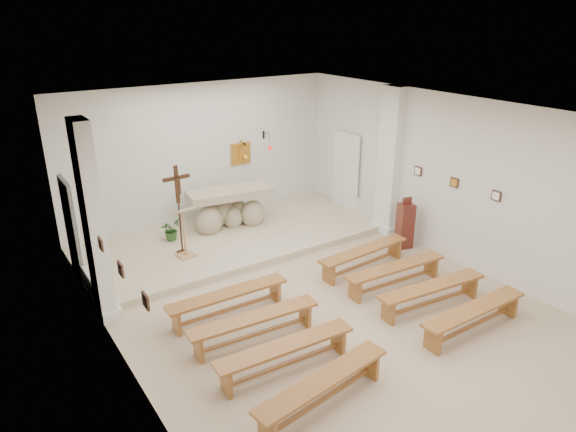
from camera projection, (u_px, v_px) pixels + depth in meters
ground at (326, 308)px, 9.33m from camera, size 7.00×10.00×0.00m
wall_left at (123, 273)px, 6.87m from camera, size 0.02×10.00×3.50m
wall_right at (463, 183)px, 10.49m from camera, size 0.02×10.00×3.50m
wall_back at (202, 156)px, 12.53m from camera, size 7.00×0.02×3.50m
ceiling at (332, 116)px, 8.04m from camera, size 7.00×10.00×0.02m
sanctuary_platform at (234, 239)px, 12.00m from camera, size 6.98×3.00×0.15m
pilaster_left at (93, 224)px, 8.47m from camera, size 0.26×0.55×3.50m
pilaster_right at (389, 162)px, 11.97m from camera, size 0.26×0.55×3.50m
gold_wall_relief at (241, 154)px, 13.09m from camera, size 0.55×0.04×0.55m
sanctuary_lamp at (269, 146)px, 13.19m from camera, size 0.11×0.36×0.44m
station_frame_left_front at (146, 301)px, 6.27m from camera, size 0.03×0.20×0.20m
station_frame_left_mid at (121, 269)px, 7.05m from camera, size 0.03×0.20×0.20m
station_frame_left_rear at (101, 244)px, 7.82m from camera, size 0.03×0.20×0.20m
station_frame_right_front at (496, 196)px, 9.87m from camera, size 0.03×0.20×0.20m
station_frame_right_mid at (454, 182)px, 10.64m from camera, size 0.03×0.20×0.20m
station_frame_right_rear at (418, 171)px, 11.41m from camera, size 0.03×0.20×0.20m
radiator_left at (91, 286)px, 9.53m from camera, size 0.10×0.85×0.52m
radiator_right at (367, 212)px, 13.09m from camera, size 0.10×0.85×0.52m
altar at (229, 211)px, 12.40m from camera, size 2.08×1.06×1.03m
lectern at (185, 232)px, 10.76m from camera, size 0.45×0.39×1.14m
crucifix_stand at (179, 204)px, 10.70m from camera, size 0.60×0.26×1.97m
potted_plant at (171, 229)px, 11.69m from camera, size 0.59×0.58×0.50m
donation_pedestal at (405, 225)px, 11.59m from camera, size 0.40×0.40×1.20m
bench_left_front at (228, 298)px, 8.97m from camera, size 2.23×0.42×0.47m
bench_right_front at (364, 254)px, 10.61m from camera, size 2.24×0.48×0.47m
bench_left_second at (254, 322)px, 8.27m from camera, size 2.24×0.53×0.47m
bench_right_second at (395, 271)px, 9.91m from camera, size 2.24×0.51×0.47m
bench_left_third at (285, 351)px, 7.57m from camera, size 2.24×0.49×0.47m
bench_right_third at (432, 291)px, 9.21m from camera, size 2.25×0.59×0.47m
bench_left_fourth at (323, 385)px, 6.87m from camera, size 2.25×0.63×0.47m
bench_right_fourth at (474, 314)px, 8.51m from camera, size 2.23×0.38×0.47m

